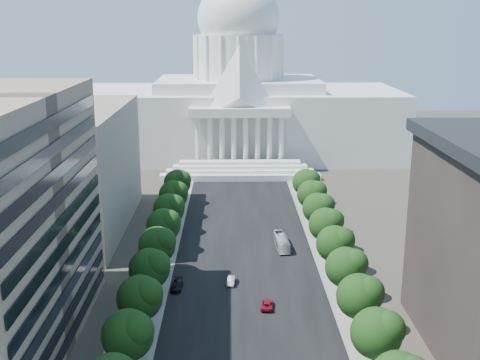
{
  "coord_description": "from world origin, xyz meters",
  "views": [
    {
      "loc": [
        -3.0,
        -42.15,
        49.99
      ],
      "look_at": [
        -0.99,
        86.36,
        15.87
      ],
      "focal_mm": 45.0,
      "sensor_mm": 36.0,
      "label": 1
    }
  ],
  "objects_px": {
    "car_silver": "(231,281)",
    "car_dark_b": "(177,286)",
    "car_red": "(267,305)",
    "city_bus": "(282,242)"
  },
  "relations": [
    {
      "from": "car_red",
      "to": "city_bus",
      "type": "relative_size",
      "value": 0.45
    },
    {
      "from": "car_dark_b",
      "to": "car_silver",
      "type": "bearing_deg",
      "value": 14.6
    },
    {
      "from": "car_silver",
      "to": "car_dark_b",
      "type": "distance_m",
      "value": 10.68
    },
    {
      "from": "car_red",
      "to": "city_bus",
      "type": "distance_m",
      "value": 30.0
    },
    {
      "from": "car_red",
      "to": "car_silver",
      "type": "bearing_deg",
      "value": -51.6
    },
    {
      "from": "car_red",
      "to": "car_dark_b",
      "type": "xyz_separation_m",
      "value": [
        -16.93,
        8.16,
        0.09
      ]
    },
    {
      "from": "car_red",
      "to": "car_dark_b",
      "type": "relative_size",
      "value": 0.92
    },
    {
      "from": "city_bus",
      "to": "car_dark_b",
      "type": "bearing_deg",
      "value": -139.64
    },
    {
      "from": "car_red",
      "to": "city_bus",
      "type": "bearing_deg",
      "value": -93.4
    },
    {
      "from": "car_silver",
      "to": "car_red",
      "type": "bearing_deg",
      "value": -52.2
    }
  ]
}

